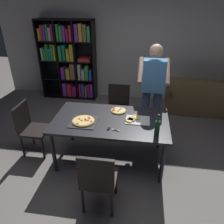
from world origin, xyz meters
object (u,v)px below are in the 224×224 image
couch (205,99)px  kitchen_scissors (111,129)px  wine_bottle (157,127)px  chair_near_camera (98,178)px  chair_left_end (30,126)px  dining_table (111,123)px  pepperoni_pizza_on_tray (84,121)px  chair_far_side (118,105)px  person_serving_pizza (153,88)px  bookshelf (69,59)px  second_pizza_plain (118,111)px

couch → kitchen_scissors: bearing=-129.2°
wine_bottle → couch: bearing=62.2°
chair_near_camera → wine_bottle: (0.68, 0.67, 0.36)m
chair_left_end → dining_table: bearing=0.0°
chair_near_camera → pepperoni_pizza_on_tray: (-0.39, 0.85, 0.25)m
kitchen_scissors → pepperoni_pizza_on_tray: bearing=161.7°
chair_far_side → wine_bottle: bearing=-62.4°
couch → person_serving_pizza: size_ratio=0.99×
kitchen_scissors → bookshelf: bearing=119.0°
wine_bottle → chair_far_side: bearing=117.6°
person_serving_pizza → second_pizza_plain: (-0.54, -0.49, -0.24)m
chair_left_end → person_serving_pizza: (2.00, 0.77, 0.49)m
bookshelf → person_serving_pizza: bookshelf is taller
bookshelf → person_serving_pizza: (2.05, -1.60, -0.00)m
couch → pepperoni_pizza_on_tray: couch is taller
kitchen_scissors → wine_bottle: bearing=-3.5°
dining_table → couch: (1.90, 1.99, -0.38)m
chair_far_side → person_serving_pizza: person_serving_pizza is taller
chair_left_end → bookshelf: size_ratio=0.46×
pepperoni_pizza_on_tray → chair_far_side: bearing=70.9°
chair_near_camera → chair_left_end: (-1.37, 0.99, 0.00)m
pepperoni_pizza_on_tray → second_pizza_plain: 0.63m
person_serving_pizza → kitchen_scissors: bearing=-118.9°
bookshelf → wine_bottle: 3.41m
couch → chair_far_side: bearing=-152.3°
chair_near_camera → kitchen_scissors: (0.05, 0.71, 0.24)m
chair_far_side → person_serving_pizza: (0.63, -0.22, 0.49)m
dining_table → kitchen_scissors: bearing=-79.6°
second_pizza_plain → bookshelf: bearing=125.7°
couch → bookshelf: bookshelf is taller
second_pizza_plain → pepperoni_pizza_on_tray: bearing=-138.9°
kitchen_scissors → chair_far_side: bearing=92.3°
couch → bookshelf: (-3.31, 0.38, 0.70)m
chair_near_camera → person_serving_pizza: size_ratio=0.51×
person_serving_pizza → bookshelf: bearing=141.9°
second_pizza_plain → chair_near_camera: bearing=-93.9°
second_pizza_plain → dining_table: bearing=-107.2°
chair_far_side → bookshelf: (-1.42, 1.38, 0.49)m
chair_far_side → kitchen_scissors: size_ratio=4.55×
chair_left_end → kitchen_scissors: chair_left_end is taller
person_serving_pizza → wine_bottle: bearing=-87.2°
chair_left_end → kitchen_scissors: (1.42, -0.28, 0.24)m
dining_table → bookshelf: 2.78m
chair_far_side → kitchen_scissors: chair_far_side is taller
chair_left_end → second_pizza_plain: 1.50m
dining_table → chair_left_end: 1.38m
couch → chair_left_end: bearing=-148.7°
second_pizza_plain → chair_far_side: bearing=97.0°
kitchen_scissors → second_pizza_plain: size_ratio=0.79×
chair_left_end → pepperoni_pizza_on_tray: 1.02m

